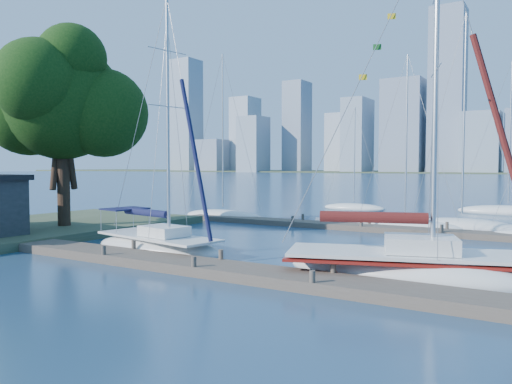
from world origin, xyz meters
The scene contains 12 objects.
ground centered at (0.00, 0.00, 0.00)m, with size 700.00×700.00×0.00m, color navy.
near_dock centered at (0.00, 0.00, 0.20)m, with size 26.00×2.00×0.40m, color #4B4137.
far_dock centered at (2.00, 16.00, 0.18)m, with size 30.00×1.80×0.36m, color #4B4137.
shore centered at (-17.00, 3.00, 0.25)m, with size 12.00×22.00×0.50m, color #38472D.
tree centered at (-14.78, 4.60, 8.53)m, with size 9.90×9.01×12.79m.
sailboat_navy centered at (-4.75, 2.24, 1.06)m, with size 7.91×3.80×12.67m.
sailboat_maroon centered at (7.02, 2.73, 1.02)m, with size 9.57×5.72×13.81m.
bg_boat_0 centered at (-11.33, 17.13, 0.26)m, with size 7.25×2.21×13.57m.
bg_boat_2 centered at (3.07, 18.11, 0.24)m, with size 7.77×4.21×12.03m.
bg_boat_3 centered at (6.48, 19.24, 0.30)m, with size 7.68×4.75×14.65m.
bg_boat_6 centered at (-5.13, 30.46, 0.22)m, with size 6.36×2.74×10.23m.
bg_boat_7 centered at (8.14, 32.98, 0.28)m, with size 8.57×3.25×13.73m.
Camera 1 is at (11.94, -15.88, 4.28)m, focal length 35.00 mm.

